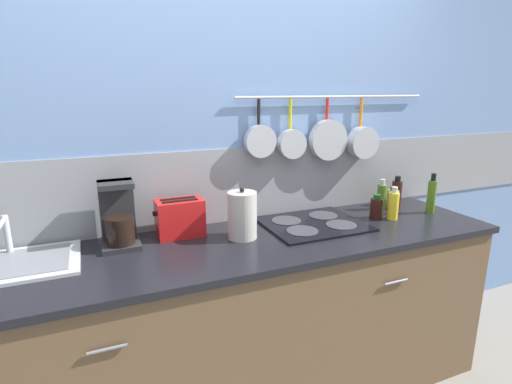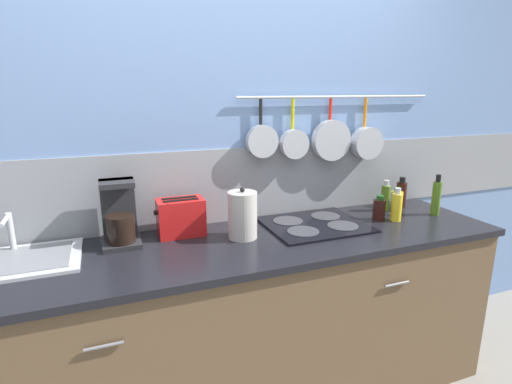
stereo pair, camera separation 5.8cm
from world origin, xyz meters
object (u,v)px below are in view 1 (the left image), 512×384
object	(u,v)px
bottle_vinegar	(376,208)
bottle_dish_soap	(393,199)
bottle_hot_sauce	(397,192)
bottle_sesame_oil	(431,196)
bottle_cooking_wine	(382,196)
bottle_olive_oil	(393,205)
toaster	(180,218)
kettle	(242,215)
coffee_maker	(118,219)

from	to	relation	value
bottle_vinegar	bottle_dish_soap	world-z (taller)	same
bottle_hot_sauce	bottle_sesame_oil	xyz separation A→B (m)	(0.07, -0.21, 0.02)
bottle_cooking_wine	bottle_olive_oil	bearing A→B (deg)	-111.21
toaster	kettle	xyz separation A→B (m)	(0.28, -0.15, 0.02)
coffee_maker	bottle_vinegar	size ratio (longest dim) A/B	2.19
bottle_olive_oil	bottle_hot_sauce	world-z (taller)	bottle_olive_oil
bottle_cooking_wine	bottle_hot_sauce	distance (m)	0.16
kettle	bottle_hot_sauce	bearing A→B (deg)	8.10
kettle	bottle_cooking_wine	distance (m)	0.97
bottle_vinegar	toaster	bearing A→B (deg)	171.62
kettle	bottle_cooking_wine	xyz separation A→B (m)	(0.96, 0.12, -0.03)
bottle_cooking_wine	bottle_vinegar	bearing A→B (deg)	-138.04
kettle	toaster	bearing A→B (deg)	151.81
toaster	kettle	size ratio (longest dim) A/B	0.96
bottle_olive_oil	bottle_hot_sauce	distance (m)	0.31
bottle_vinegar	bottle_sesame_oil	world-z (taller)	bottle_sesame_oil
bottle_hot_sauce	bottle_vinegar	bearing A→B (deg)	-150.28
bottle_cooking_wine	bottle_dish_soap	size ratio (longest dim) A/B	1.35
toaster	bottle_sesame_oil	world-z (taller)	bottle_sesame_oil
coffee_maker	bottle_vinegar	world-z (taller)	coffee_maker
bottle_hot_sauce	bottle_sesame_oil	distance (m)	0.23
kettle	bottle_olive_oil	distance (m)	0.90
bottle_sesame_oil	bottle_dish_soap	bearing A→B (deg)	133.13
bottle_dish_soap	bottle_sesame_oil	xyz separation A→B (m)	(0.15, -0.16, 0.04)
kettle	bottle_cooking_wine	bearing A→B (deg)	7.06
coffee_maker	kettle	world-z (taller)	coffee_maker
toaster	bottle_vinegar	bearing A→B (deg)	-8.38
bottle_cooking_wine	kettle	bearing A→B (deg)	-172.94
coffee_maker	bottle_cooking_wine	size ratio (longest dim) A/B	1.64
bottle_hot_sauce	bottle_sesame_oil	size ratio (longest dim) A/B	0.78
toaster	bottle_olive_oil	xyz separation A→B (m)	(1.17, -0.21, -0.01)
toaster	bottle_dish_soap	distance (m)	1.32
bottle_dish_soap	bottle_sesame_oil	size ratio (longest dim) A/B	0.58
bottle_dish_soap	bottle_hot_sauce	distance (m)	0.10
bottle_olive_oil	bottle_vinegar	bearing A→B (deg)	148.71
bottle_vinegar	bottle_hot_sauce	xyz separation A→B (m)	(0.30, 0.17, 0.02)
coffee_maker	bottle_dish_soap	xyz separation A→B (m)	(1.61, -0.04, -0.07)
toaster	bottle_sesame_oil	size ratio (longest dim) A/B	1.03
bottle_olive_oil	kettle	bearing A→B (deg)	176.23
bottle_olive_oil	bottle_dish_soap	xyz separation A→B (m)	(0.14, 0.16, -0.02)
kettle	bottle_sesame_oil	size ratio (longest dim) A/B	1.07
bottle_vinegar	bottle_dish_soap	distance (m)	0.25
coffee_maker	bottle_dish_soap	world-z (taller)	coffee_maker
bottle_dish_soap	bottle_hot_sauce	world-z (taller)	bottle_hot_sauce
bottle_vinegar	kettle	bearing A→B (deg)	179.15
bottle_dish_soap	bottle_hot_sauce	bearing A→B (deg)	35.16
coffee_maker	bottle_cooking_wine	world-z (taller)	coffee_maker
bottle_vinegar	bottle_hot_sauce	bearing A→B (deg)	29.72
bottle_hot_sauce	kettle	bearing A→B (deg)	-171.90
bottle_cooking_wine	toaster	bearing A→B (deg)	178.62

